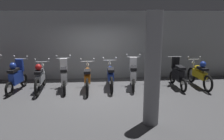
% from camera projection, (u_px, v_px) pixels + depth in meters
% --- Properties ---
extents(ground_plane, '(80.00, 80.00, 0.00)m').
position_uv_depth(ground_plane, '(100.00, 94.00, 8.72)').
color(ground_plane, '#4C4C4F').
extents(back_wall, '(16.02, 0.30, 2.99)m').
position_uv_depth(back_wall, '(98.00, 45.00, 10.54)').
color(back_wall, gray).
rests_on(back_wall, ground).
extents(motorbike_slot_1, '(0.58, 1.67, 1.29)m').
position_uv_depth(motorbike_slot_1, '(17.00, 76.00, 8.89)').
color(motorbike_slot_1, black).
rests_on(motorbike_slot_1, ground).
extents(motorbike_slot_2, '(0.59, 1.95, 1.15)m').
position_uv_depth(motorbike_slot_2, '(40.00, 77.00, 8.93)').
color(motorbike_slot_2, black).
rests_on(motorbike_slot_2, ground).
extents(motorbike_slot_3, '(0.59, 1.68, 1.29)m').
position_uv_depth(motorbike_slot_3, '(64.00, 77.00, 9.04)').
color(motorbike_slot_3, black).
rests_on(motorbike_slot_3, ground).
extents(motorbike_slot_4, '(0.59, 1.95, 1.15)m').
position_uv_depth(motorbike_slot_4, '(88.00, 78.00, 9.01)').
color(motorbike_slot_4, black).
rests_on(motorbike_slot_4, ground).
extents(motorbike_slot_5, '(0.59, 1.95, 1.15)m').
position_uv_depth(motorbike_slot_5, '(110.00, 76.00, 9.24)').
color(motorbike_slot_5, black).
rests_on(motorbike_slot_5, ground).
extents(motorbike_slot_6, '(0.58, 1.68, 1.29)m').
position_uv_depth(motorbike_slot_6, '(133.00, 75.00, 9.28)').
color(motorbike_slot_6, black).
rests_on(motorbike_slot_6, ground).
extents(motorbike_slot_7, '(0.56, 1.68, 1.18)m').
position_uv_depth(motorbike_slot_7, '(155.00, 73.00, 9.45)').
color(motorbike_slot_7, black).
rests_on(motorbike_slot_7, ground).
extents(motorbike_slot_8, '(0.56, 1.68, 1.18)m').
position_uv_depth(motorbike_slot_8, '(178.00, 74.00, 9.35)').
color(motorbike_slot_8, black).
rests_on(motorbike_slot_8, ground).
extents(motorbike_slot_9, '(0.59, 1.95, 1.15)m').
position_uv_depth(motorbike_slot_9, '(199.00, 74.00, 9.41)').
color(motorbike_slot_9, black).
rests_on(motorbike_slot_9, ground).
extents(support_pillar, '(0.42, 0.42, 2.99)m').
position_uv_depth(support_pillar, '(153.00, 70.00, 6.05)').
color(support_pillar, gray).
rests_on(support_pillar, ground).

